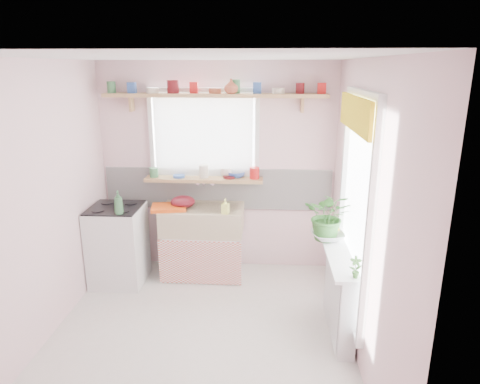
{
  "coord_description": "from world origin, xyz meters",
  "views": [
    {
      "loc": [
        0.6,
        -3.4,
        2.43
      ],
      "look_at": [
        0.34,
        0.55,
        1.27
      ],
      "focal_mm": 32.0,
      "sensor_mm": 36.0,
      "label": 1
    }
  ],
  "objects": [
    {
      "name": "jade_plant",
      "position": [
        1.21,
        0.6,
        1.03
      ],
      "size": [
        0.54,
        0.5,
        0.5
      ],
      "primitive_type": "imported",
      "rotation": [
        0.0,
        0.0,
        -0.26
      ],
      "color": "#346F2C",
      "rests_on": "radiator_ledge"
    },
    {
      "name": "shelf_crockery",
      "position": [
        -0.0,
        1.47,
        2.2
      ],
      "size": [
        2.47,
        0.11,
        0.12
      ],
      "color": "#3F7F4C",
      "rests_on": "pine_shelf"
    },
    {
      "name": "fruit",
      "position": [
        1.22,
        0.61,
        0.88
      ],
      "size": [
        0.2,
        0.14,
        0.1
      ],
      "color": "orange",
      "rests_on": "fruit_bowl"
    },
    {
      "name": "cooker",
      "position": [
        -1.1,
        1.05,
        0.46
      ],
      "size": [
        0.58,
        0.58,
        0.93
      ],
      "color": "white",
      "rests_on": "ground"
    },
    {
      "name": "room",
      "position": [
        0.66,
        0.86,
        1.37
      ],
      "size": [
        3.2,
        3.2,
        3.2
      ],
      "color": "silver",
      "rests_on": "ground"
    },
    {
      "name": "sill_cup",
      "position": [
        0.11,
        1.54,
        1.21
      ],
      "size": [
        0.14,
        0.14,
        0.11
      ],
      "primitive_type": "imported",
      "rotation": [
        0.0,
        0.0,
        0.01
      ],
      "color": "silver",
      "rests_on": "windowsill"
    },
    {
      "name": "colander",
      "position": [
        -0.38,
        1.3,
        0.91
      ],
      "size": [
        0.36,
        0.36,
        0.13
      ],
      "primitive_type": "ellipsoid",
      "rotation": [
        0.0,
        0.0,
        0.3
      ],
      "color": "#5B0F1A",
      "rests_on": "sink_unit"
    },
    {
      "name": "dish_tray",
      "position": [
        -0.53,
        1.21,
        0.87
      ],
      "size": [
        0.44,
        0.36,
        0.04
      ],
      "primitive_type": "cube",
      "rotation": [
        0.0,
        0.0,
        0.18
      ],
      "color": "#F25815",
      "rests_on": "sink_unit"
    },
    {
      "name": "windowsill",
      "position": [
        -0.15,
        1.48,
        1.14
      ],
      "size": [
        1.4,
        0.22,
        0.04
      ],
      "primitive_type": "cube",
      "color": "tan",
      "rests_on": "room"
    },
    {
      "name": "sink_unit",
      "position": [
        -0.15,
        1.29,
        0.43
      ],
      "size": [
        0.95,
        0.65,
        1.11
      ],
      "color": "white",
      "rests_on": "ground"
    },
    {
      "name": "shelf_vase",
      "position": [
        0.19,
        1.41,
        2.22
      ],
      "size": [
        0.17,
        0.17,
        0.16
      ],
      "primitive_type": "imported",
      "rotation": [
        0.0,
        0.0,
        0.07
      ],
      "color": "#AF5136",
      "rests_on": "pine_shelf"
    },
    {
      "name": "sill_bowl",
      "position": [
        0.23,
        1.54,
        1.19
      ],
      "size": [
        0.23,
        0.23,
        0.07
      ],
      "primitive_type": "imported",
      "rotation": [
        0.0,
        0.0,
        -0.11
      ],
      "color": "#3555AC",
      "rests_on": "windowsill"
    },
    {
      "name": "radiator_ledge",
      "position": [
        1.3,
        0.2,
        0.4
      ],
      "size": [
        0.22,
        0.95,
        0.78
      ],
      "color": "white",
      "rests_on": "ground"
    },
    {
      "name": "fruit_bowl",
      "position": [
        1.21,
        0.6,
        0.81
      ],
      "size": [
        0.37,
        0.37,
        0.08
      ],
      "primitive_type": "imported",
      "rotation": [
        0.0,
        0.0,
        0.18
      ],
      "color": "silver",
      "rests_on": "radiator_ledge"
    },
    {
      "name": "cooker_bottle",
      "position": [
        -0.97,
        0.83,
        1.04
      ],
      "size": [
        0.12,
        0.12,
        0.25
      ],
      "primitive_type": "imported",
      "rotation": [
        0.0,
        0.0,
        0.23
      ],
      "color": "#3A7547",
      "rests_on": "cooker"
    },
    {
      "name": "sill_crockery",
      "position": [
        -0.15,
        1.48,
        1.22
      ],
      "size": [
        1.35,
        0.11,
        0.12
      ],
      "color": "#3F7F4C",
      "rests_on": "windowsill"
    },
    {
      "name": "pine_shelf",
      "position": [
        0.0,
        1.47,
        2.12
      ],
      "size": [
        2.52,
        0.24,
        0.04
      ],
      "primitive_type": "cube",
      "color": "tan",
      "rests_on": "room"
    },
    {
      "name": "herb_pot",
      "position": [
        1.33,
        -0.2,
        0.87
      ],
      "size": [
        0.1,
        0.07,
        0.19
      ],
      "primitive_type": "imported",
      "rotation": [
        0.0,
        0.0,
        0.07
      ],
      "color": "#3E712D",
      "rests_on": "radiator_ledge"
    },
    {
      "name": "soap_bottle_sink",
      "position": [
        0.14,
        1.1,
        0.94
      ],
      "size": [
        0.09,
        0.09,
        0.17
      ],
      "primitive_type": "imported",
      "rotation": [
        0.0,
        0.0,
        -0.21
      ],
      "color": "#F5FF71",
      "rests_on": "sink_unit"
    }
  ]
}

